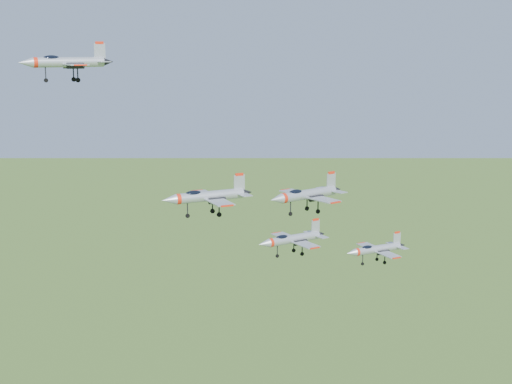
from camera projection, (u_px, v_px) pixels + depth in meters
jet_lead at (66, 62)px, 93.51m from camera, size 12.52×10.50×3.36m
jet_left_high at (207, 196)px, 97.80m from camera, size 13.31×11.22×3.58m
jet_right_high at (306, 194)px, 89.24m from camera, size 11.64×9.57×3.12m
jet_left_low at (292, 239)px, 117.01m from camera, size 13.28×11.04×3.55m
jet_right_low at (376, 249)px, 106.84m from camera, size 10.68×8.99×2.87m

